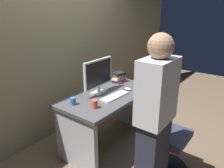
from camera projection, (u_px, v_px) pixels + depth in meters
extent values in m
plane|color=brown|center=(109.00, 142.00, 3.05)|extent=(9.00, 9.00, 0.00)
cube|color=#8C7F5B|center=(61.00, 32.00, 3.06)|extent=(6.40, 0.10, 3.00)
cube|color=#4C4C51|center=(109.00, 95.00, 2.81)|extent=(1.38, 0.71, 0.04)
cube|color=#B2B2B7|center=(76.00, 142.00, 2.46)|extent=(0.06, 0.63, 0.71)
cube|color=#B2B2B7|center=(133.00, 105.00, 3.41)|extent=(0.06, 0.63, 0.71)
cylinder|color=black|center=(165.00, 167.00, 2.56)|extent=(0.52, 0.52, 0.03)
cylinder|color=black|center=(166.00, 152.00, 2.49)|extent=(0.05, 0.05, 0.39)
cube|color=#33384C|center=(168.00, 135.00, 2.41)|extent=(0.44, 0.44, 0.08)
cube|color=#33384C|center=(154.00, 110.00, 2.43)|extent=(0.40, 0.06, 0.44)
cube|color=#262838|center=(152.00, 159.00, 2.07)|extent=(0.34, 0.20, 0.85)
cube|color=silver|center=(157.00, 91.00, 1.83)|extent=(0.40, 0.24, 0.58)
sphere|color=#A57A5B|center=(161.00, 46.00, 1.71)|extent=(0.22, 0.22, 0.22)
cube|color=silver|center=(99.00, 92.00, 2.84)|extent=(0.21, 0.15, 0.02)
cube|color=silver|center=(99.00, 89.00, 2.82)|extent=(0.04, 0.03, 0.08)
cube|color=silver|center=(98.00, 73.00, 2.75)|extent=(0.54, 0.05, 0.36)
cube|color=black|center=(99.00, 73.00, 2.74)|extent=(0.50, 0.03, 0.32)
cube|color=white|center=(115.00, 96.00, 2.70)|extent=(0.44, 0.15, 0.02)
ellipsoid|color=white|center=(128.00, 89.00, 2.93)|extent=(0.06, 0.10, 0.03)
cylinder|color=#D84C3F|center=(95.00, 104.00, 2.38)|extent=(0.07, 0.07, 0.10)
cylinder|color=#3372B2|center=(73.00, 101.00, 2.47)|extent=(0.07, 0.07, 0.09)
cube|color=red|center=(119.00, 81.00, 3.25)|extent=(0.20, 0.18, 0.02)
cube|color=#3359A5|center=(118.00, 80.00, 3.26)|extent=(0.20, 0.16, 0.02)
cube|color=beige|center=(118.00, 79.00, 3.24)|extent=(0.21, 0.12, 0.02)
cube|color=gold|center=(119.00, 77.00, 3.24)|extent=(0.19, 0.15, 0.02)
cube|color=#594C72|center=(119.00, 76.00, 3.23)|extent=(0.17, 0.14, 0.03)
cube|color=black|center=(119.00, 73.00, 3.23)|extent=(0.20, 0.18, 0.04)
cube|color=black|center=(139.00, 85.00, 3.11)|extent=(0.11, 0.16, 0.01)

